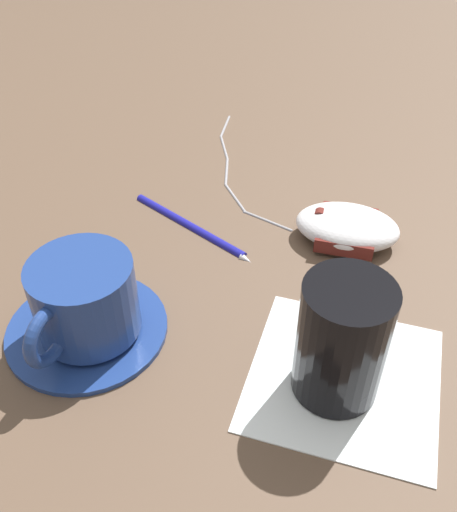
{
  "coord_description": "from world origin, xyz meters",
  "views": [
    {
      "loc": [
        -0.02,
        -0.33,
        0.35
      ],
      "look_at": [
        -0.02,
        0.05,
        0.03
      ],
      "focal_mm": 40.0,
      "sensor_mm": 36.0,
      "label": 1
    }
  ],
  "objects_px": {
    "computer_mouse": "(348,227)",
    "saucer": "(88,327)",
    "drinking_glass": "(342,341)",
    "pen": "(193,224)",
    "coffee_cup": "(84,299)"
  },
  "relations": [
    {
      "from": "computer_mouse",
      "to": "pen",
      "type": "distance_m",
      "value": 0.15
    },
    {
      "from": "saucer",
      "to": "drinking_glass",
      "type": "bearing_deg",
      "value": -15.64
    },
    {
      "from": "saucer",
      "to": "coffee_cup",
      "type": "xyz_separation_m",
      "value": [
        0.0,
        -0.01,
        0.04
      ]
    },
    {
      "from": "saucer",
      "to": "pen",
      "type": "bearing_deg",
      "value": 60.34
    },
    {
      "from": "computer_mouse",
      "to": "drinking_glass",
      "type": "bearing_deg",
      "value": -101.67
    },
    {
      "from": "computer_mouse",
      "to": "pen",
      "type": "height_order",
      "value": "computer_mouse"
    },
    {
      "from": "computer_mouse",
      "to": "drinking_glass",
      "type": "distance_m",
      "value": 0.18
    },
    {
      "from": "saucer",
      "to": "pen",
      "type": "xyz_separation_m",
      "value": [
        0.08,
        0.14,
        -0.0
      ]
    },
    {
      "from": "pen",
      "to": "saucer",
      "type": "bearing_deg",
      "value": -119.66
    },
    {
      "from": "coffee_cup",
      "to": "drinking_glass",
      "type": "xyz_separation_m",
      "value": [
        0.19,
        -0.05,
        0.01
      ]
    },
    {
      "from": "computer_mouse",
      "to": "saucer",
      "type": "bearing_deg",
      "value": -152.41
    },
    {
      "from": "drinking_glass",
      "to": "pen",
      "type": "xyz_separation_m",
      "value": [
        -0.12,
        0.19,
        -0.05
      ]
    },
    {
      "from": "coffee_cup",
      "to": "drinking_glass",
      "type": "relative_size",
      "value": 1.1
    },
    {
      "from": "computer_mouse",
      "to": "drinking_glass",
      "type": "xyz_separation_m",
      "value": [
        -0.04,
        -0.18,
        0.04
      ]
    },
    {
      "from": "saucer",
      "to": "pen",
      "type": "height_order",
      "value": "same"
    }
  ]
}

